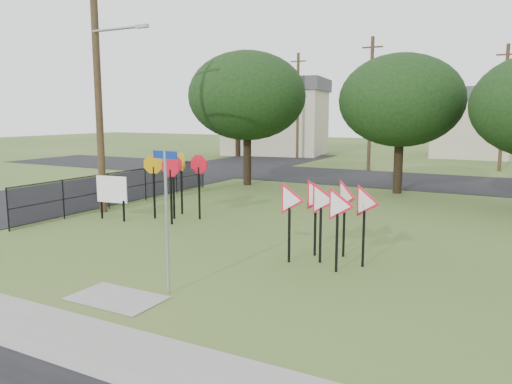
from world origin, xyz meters
TOP-DOWN VIEW (x-y plane):
  - ground at (0.00, 0.00)m, footprint 140.00×140.00m
  - sidewalk at (0.00, -4.20)m, footprint 30.00×1.60m
  - street_left at (-12.00, 10.00)m, footprint 8.00×50.00m
  - street_far at (0.00, 20.00)m, footprint 60.00×8.00m
  - curb_pad at (0.00, -2.40)m, footprint 2.00×1.20m
  - street_name_sign at (0.79, -1.63)m, footprint 0.65×0.06m
  - stop_sign_cluster at (-3.89, 4.82)m, footprint 2.24×1.92m
  - yield_sign_cluster at (3.04, 2.24)m, footprint 2.75×1.82m
  - info_board at (-5.86, 3.53)m, footprint 1.31×0.20m
  - utility_pole_main at (-7.24, 4.50)m, footprint 3.55×0.33m
  - far_pole_a at (-2.00, 24.00)m, footprint 1.40×0.24m
  - far_pole_b at (6.00, 28.00)m, footprint 1.40×0.24m
  - far_pole_c at (-10.00, 30.00)m, footprint 1.40×0.24m
  - fence_run at (-7.60, 6.25)m, footprint 0.05×11.55m
  - house_left at (-14.00, 34.00)m, footprint 10.58×8.88m
  - house_mid at (4.00, 40.00)m, footprint 8.40×8.40m
  - tree_near_left at (-6.00, 14.00)m, footprint 6.40×6.40m
  - tree_near_mid at (2.00, 15.00)m, footprint 6.00×6.00m
  - tree_far_left at (-16.00, 30.00)m, footprint 6.80×6.80m

SIDE VIEW (x-z plane):
  - ground at x=0.00m, z-range 0.00..0.00m
  - sidewalk at x=0.00m, z-range 0.00..0.02m
  - street_left at x=-12.00m, z-range 0.00..0.02m
  - street_far at x=0.00m, z-range 0.00..0.02m
  - curb_pad at x=0.00m, z-range 0.00..0.02m
  - fence_run at x=-7.60m, z-range 0.03..1.53m
  - info_board at x=-5.86m, z-range 0.27..1.91m
  - yield_sign_cluster at x=3.04m, z-range 0.52..2.70m
  - street_name_sign at x=0.79m, z-range 0.22..3.36m
  - stop_sign_cluster at x=-3.89m, z-range 0.59..3.02m
  - house_mid at x=4.00m, z-range 0.05..6.25m
  - house_left at x=-14.00m, z-range 0.05..7.25m
  - far_pole_b at x=6.00m, z-range 0.10..8.60m
  - tree_near_mid at x=2.00m, z-range 1.14..7.94m
  - far_pole_a at x=-2.00m, z-range 0.10..9.10m
  - far_pole_c at x=-10.00m, z-range 0.10..9.10m
  - tree_near_left at x=-6.00m, z-range 1.22..8.49m
  - tree_far_left at x=-16.00m, z-range 1.31..9.04m
  - utility_pole_main at x=-7.24m, z-range 0.21..10.21m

